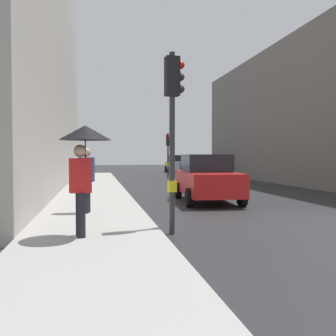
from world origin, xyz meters
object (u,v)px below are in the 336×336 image
(traffic_light_far_median, at_px, (168,147))
(car_white_compact, at_px, (177,164))
(car_red_sedan, at_px, (207,178))
(pedestrian_with_grey_backpack, at_px, (85,176))
(traffic_light_near_left, at_px, (173,109))
(car_blue_van, at_px, (196,165))
(pedestrian_with_umbrella, at_px, (84,149))

(traffic_light_far_median, xyz_separation_m, car_white_compact, (2.81, 9.70, -1.47))
(car_red_sedan, height_order, car_white_compact, same)
(traffic_light_far_median, height_order, pedestrian_with_grey_backpack, traffic_light_far_median)
(traffic_light_near_left, relative_size, car_white_compact, 0.93)
(traffic_light_near_left, bearing_deg, car_white_compact, 77.52)
(traffic_light_near_left, distance_m, pedestrian_with_grey_backpack, 3.50)
(pedestrian_with_grey_backpack, bearing_deg, car_blue_van, 67.16)
(pedestrian_with_umbrella, bearing_deg, car_white_compact, 74.39)
(traffic_light_near_left, height_order, pedestrian_with_umbrella, traffic_light_near_left)
(traffic_light_far_median, xyz_separation_m, pedestrian_with_grey_backpack, (-5.65, -17.29, -1.18))
(pedestrian_with_grey_backpack, bearing_deg, traffic_light_near_left, -51.49)
(pedestrian_with_umbrella, height_order, pedestrian_with_grey_backpack, pedestrian_with_umbrella)
(traffic_light_far_median, bearing_deg, traffic_light_near_left, -100.61)
(car_blue_van, relative_size, pedestrian_with_umbrella, 1.97)
(traffic_light_near_left, distance_m, car_white_compact, 30.21)
(traffic_light_far_median, distance_m, pedestrian_with_grey_backpack, 18.23)
(traffic_light_near_left, bearing_deg, car_blue_van, 73.68)
(car_white_compact, bearing_deg, pedestrian_with_umbrella, -105.61)
(car_blue_van, bearing_deg, traffic_light_near_left, -106.32)
(traffic_light_near_left, relative_size, car_blue_van, 0.94)
(car_white_compact, distance_m, pedestrian_with_umbrella, 31.21)
(traffic_light_far_median, bearing_deg, pedestrian_with_grey_backpack, -108.09)
(car_red_sedan, xyz_separation_m, car_white_compact, (4.11, 24.05, 0.00))
(car_red_sedan, bearing_deg, pedestrian_with_umbrella, -125.54)
(traffic_light_far_median, bearing_deg, car_white_compact, 73.81)
(car_blue_van, bearing_deg, car_white_compact, 92.53)
(pedestrian_with_umbrella, bearing_deg, car_red_sedan, 54.46)
(car_white_compact, distance_m, pedestrian_with_grey_backpack, 28.29)
(traffic_light_near_left, xyz_separation_m, traffic_light_far_median, (3.70, 19.74, -0.37))
(car_red_sedan, bearing_deg, pedestrian_with_grey_backpack, -146.01)
(car_white_compact, bearing_deg, traffic_light_far_median, -106.19)
(car_blue_van, bearing_deg, pedestrian_with_umbrella, -110.01)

